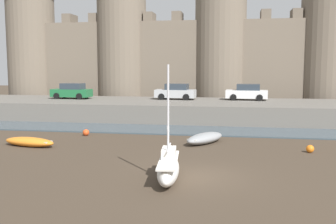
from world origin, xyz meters
The scene contains 12 objects.
ground_plane centered at (0.00, 0.00, 0.00)m, with size 160.00×160.00×0.00m, color #423528.
water_channel centered at (0.00, 12.90, 0.05)m, with size 80.00×4.50×0.10m, color #3D4C56.
quay_road centered at (0.00, 20.15, 0.87)m, with size 60.38×10.00×1.74m, color #666059.
castle centered at (0.00, 29.77, 6.79)m, with size 55.08×6.71×17.89m.
rowboat_near_channel_right centered at (-11.15, 5.16, 0.31)m, with size 3.79×1.76×0.58m.
sailboat_foreground_left centered at (-1.07, -0.88, 0.60)m, with size 1.36×4.18×5.19m.
rowboat_midflat_centre centered at (-0.10, 8.00, 0.37)m, with size 2.92×3.73×0.71m.
mooring_buoy_near_shore centered at (-9.03, 9.48, 0.24)m, with size 0.48×0.48×0.48m, color #E04C1E.
mooring_buoy_off_centre centered at (6.27, 6.21, 0.23)m, with size 0.46×0.46×0.46m, color orange.
car_quay_centre_west centered at (-15.09, 21.12, 2.51)m, with size 4.19×2.06×1.62m.
car_quay_east centered at (-4.17, 22.00, 2.51)m, with size 4.19×2.06×1.62m.
car_quay_west centered at (3.02, 22.37, 2.51)m, with size 4.19×2.06×1.62m.
Camera 1 is at (1.79, -17.80, 5.10)m, focal length 42.00 mm.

